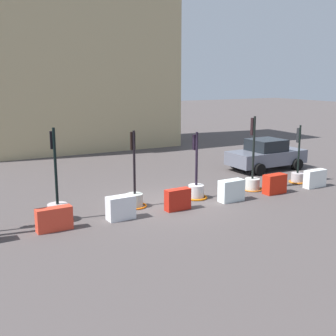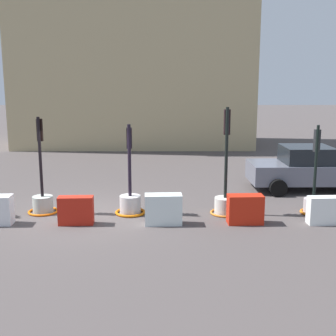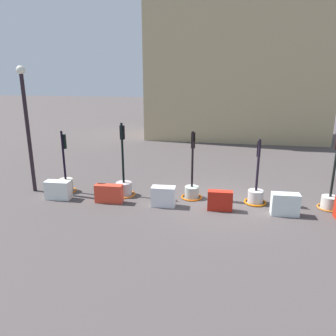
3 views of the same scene
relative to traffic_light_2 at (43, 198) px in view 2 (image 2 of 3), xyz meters
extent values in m
plane|color=#4D4544|center=(1.29, -0.28, -0.45)|extent=(120.00, 120.00, 0.00)
cylinder|color=#ACB5AB|center=(0.00, -0.01, -0.20)|extent=(0.61, 0.61, 0.51)
cylinder|color=black|center=(0.00, -0.01, 1.27)|extent=(0.09, 0.09, 2.41)
cube|color=black|center=(0.00, 0.10, 2.07)|extent=(0.17, 0.12, 0.67)
sphere|color=red|center=(0.00, 0.18, 2.29)|extent=(0.10, 0.10, 0.10)
sphere|color=orange|center=(0.00, 0.18, 2.07)|extent=(0.10, 0.10, 0.10)
sphere|color=green|center=(0.00, 0.18, 1.85)|extent=(0.10, 0.10, 0.10)
torus|color=orange|center=(0.00, -0.01, -0.42)|extent=(0.91, 0.91, 0.07)
cylinder|color=beige|center=(2.68, -0.13, -0.17)|extent=(0.63, 0.63, 0.56)
cylinder|color=black|center=(2.68, -0.13, 1.18)|extent=(0.10, 0.10, 2.16)
cube|color=black|center=(2.67, 0.00, 1.84)|extent=(0.15, 0.16, 0.62)
sphere|color=red|center=(2.67, 0.09, 2.05)|extent=(0.09, 0.09, 0.09)
sphere|color=orange|center=(2.67, 0.09, 1.84)|extent=(0.09, 0.09, 0.09)
sphere|color=green|center=(2.67, 0.09, 1.63)|extent=(0.09, 0.09, 0.09)
torus|color=orange|center=(2.68, -0.13, -0.41)|extent=(0.92, 0.92, 0.08)
cylinder|color=silver|center=(5.55, -0.17, -0.20)|extent=(0.64, 0.64, 0.50)
cylinder|color=black|center=(5.55, -0.17, 1.41)|extent=(0.10, 0.10, 2.71)
cube|color=black|center=(5.56, -0.05, 2.32)|extent=(0.19, 0.15, 0.74)
sphere|color=red|center=(5.57, 0.03, 2.57)|extent=(0.11, 0.11, 0.11)
sphere|color=orange|center=(5.57, 0.03, 2.32)|extent=(0.11, 0.11, 0.11)
sphere|color=green|center=(5.57, 0.03, 2.07)|extent=(0.11, 0.11, 0.11)
torus|color=orange|center=(5.55, -0.17, -0.42)|extent=(0.89, 0.89, 0.06)
cylinder|color=#B6A8AA|center=(8.22, -0.17, -0.22)|extent=(0.57, 0.57, 0.47)
cylinder|color=black|center=(8.22, -0.17, 1.13)|extent=(0.09, 0.09, 2.23)
cube|color=black|center=(8.25, -0.06, 1.77)|extent=(0.19, 0.16, 0.66)
sphere|color=red|center=(8.26, 0.02, 1.99)|extent=(0.11, 0.11, 0.11)
sphere|color=orange|center=(8.26, 0.02, 1.77)|extent=(0.11, 0.11, 0.11)
sphere|color=green|center=(8.26, 0.02, 1.55)|extent=(0.11, 0.11, 0.11)
torus|color=orange|center=(8.22, -0.17, -0.41)|extent=(0.76, 0.76, 0.08)
cube|color=red|center=(1.24, -1.13, -0.05)|extent=(0.98, 0.40, 0.80)
cube|color=silver|center=(3.69, -1.15, -0.02)|extent=(1.05, 0.50, 0.86)
cube|color=red|center=(5.99, -1.09, -0.04)|extent=(1.00, 0.50, 0.82)
cube|color=white|center=(8.29, -1.16, -0.06)|extent=(1.12, 0.41, 0.79)
cube|color=slate|center=(8.95, 2.86, 0.20)|extent=(4.20, 1.90, 0.70)
cube|color=black|center=(8.92, 2.86, 0.86)|extent=(1.74, 1.65, 0.61)
cylinder|color=black|center=(10.23, 3.85, -0.15)|extent=(0.61, 0.29, 0.61)
cylinder|color=black|center=(7.64, 3.82, -0.15)|extent=(0.61, 0.29, 0.61)
cylinder|color=black|center=(7.67, 1.86, -0.15)|extent=(0.61, 0.29, 0.61)
cube|color=tan|center=(1.89, 14.85, 7.05)|extent=(14.07, 6.06, 15.00)
camera|label=1|loc=(-6.55, -14.65, 4.47)|focal=46.69mm
camera|label=2|loc=(3.73, -13.02, 3.53)|focal=47.21mm
camera|label=3|loc=(1.37, -13.28, 4.78)|focal=34.94mm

